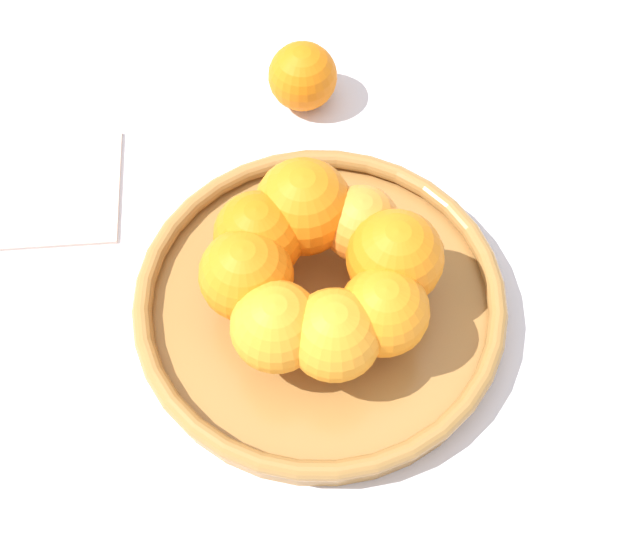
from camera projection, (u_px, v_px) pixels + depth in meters
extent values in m
plane|color=silver|center=(320.00, 313.00, 0.77)|extent=(4.00, 4.00, 0.00)
cylinder|color=#A57238|center=(320.00, 308.00, 0.77)|extent=(0.31, 0.31, 0.02)
torus|color=#A57238|center=(320.00, 299.00, 0.75)|extent=(0.32, 0.32, 0.02)
sphere|color=orange|center=(335.00, 335.00, 0.68)|extent=(0.07, 0.07, 0.07)
sphere|color=orange|center=(384.00, 312.00, 0.70)|extent=(0.07, 0.07, 0.07)
sphere|color=orange|center=(395.00, 258.00, 0.72)|extent=(0.08, 0.08, 0.08)
sphere|color=orange|center=(361.00, 224.00, 0.74)|extent=(0.07, 0.07, 0.07)
sphere|color=orange|center=(303.00, 207.00, 0.74)|extent=(0.08, 0.08, 0.08)
sphere|color=orange|center=(259.00, 236.00, 0.73)|extent=(0.08, 0.08, 0.08)
sphere|color=orange|center=(246.00, 275.00, 0.71)|extent=(0.08, 0.08, 0.08)
sphere|color=orange|center=(277.00, 327.00, 0.69)|extent=(0.07, 0.07, 0.07)
sphere|color=orange|center=(303.00, 76.00, 0.87)|extent=(0.07, 0.07, 0.07)
cube|color=beige|center=(50.00, 188.00, 0.84)|extent=(0.18, 0.18, 0.01)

